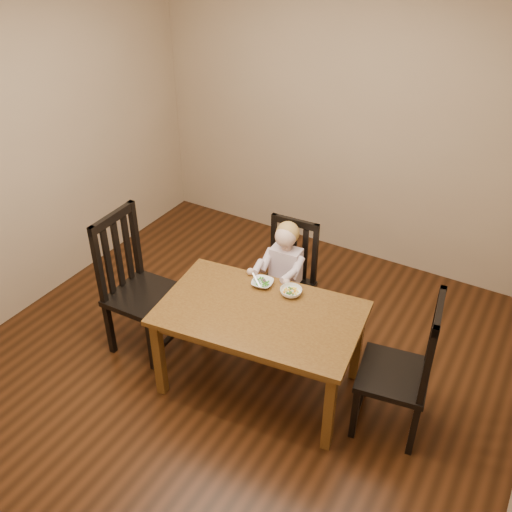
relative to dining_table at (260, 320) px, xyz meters
The scene contains 9 objects.
room 0.78m from the dining_table, 164.05° to the left, with size 4.01×4.01×2.71m.
dining_table is the anchor object (origin of this frame).
chair_child 0.72m from the dining_table, 102.36° to the left, with size 0.43×0.42×0.96m.
chair_left 1.05m from the dining_table, behind, with size 0.49×0.51×1.14m.
chair_right 1.00m from the dining_table, ahead, with size 0.51×0.53×1.07m.
toddler 0.66m from the dining_table, 103.05° to the left, with size 0.31×0.39×0.54m, color silver, non-canonical shape.
bowl_peas 0.31m from the dining_table, 116.81° to the left, with size 0.15×0.15×0.04m, color white.
bowl_veg 0.31m from the dining_table, 70.79° to the left, with size 0.16×0.16×0.05m, color white.
fork 0.32m from the dining_table, 125.43° to the left, with size 0.11×0.08×0.05m.
Camera 1 is at (1.72, -2.68, 3.12)m, focal length 40.00 mm.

